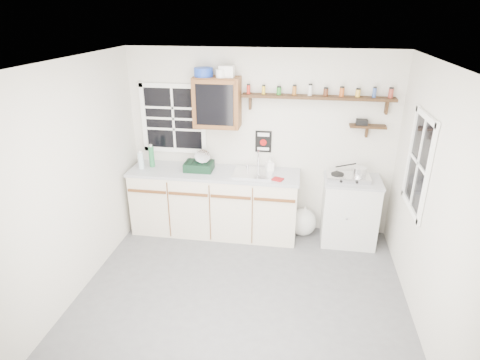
% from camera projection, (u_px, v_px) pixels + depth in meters
% --- Properties ---
extents(room, '(3.64, 3.24, 2.54)m').
position_uv_depth(room, '(242.00, 192.00, 4.02)').
color(room, '#535356').
rests_on(room, ground).
extents(main_cabinet, '(2.31, 0.63, 0.92)m').
position_uv_depth(main_cabinet, '(215.00, 202.00, 5.59)').
color(main_cabinet, beige).
rests_on(main_cabinet, floor).
extents(right_cabinet, '(0.73, 0.57, 0.91)m').
position_uv_depth(right_cabinet, '(349.00, 211.00, 5.35)').
color(right_cabinet, silver).
rests_on(right_cabinet, floor).
extents(sink, '(0.52, 0.44, 0.29)m').
position_uv_depth(sink, '(253.00, 173.00, 5.34)').
color(sink, silver).
rests_on(sink, main_cabinet).
extents(upper_cabinet, '(0.60, 0.32, 0.65)m').
position_uv_depth(upper_cabinet, '(217.00, 102.00, 5.18)').
color(upper_cabinet, '#5F2E17').
rests_on(upper_cabinet, wall_back).
extents(upper_cabinet_clutter, '(0.51, 0.24, 0.14)m').
position_uv_depth(upper_cabinet_clutter, '(213.00, 72.00, 5.04)').
color(upper_cabinet_clutter, '#193AA7').
rests_on(upper_cabinet_clutter, upper_cabinet).
extents(spice_shelf, '(1.91, 0.18, 0.35)m').
position_uv_depth(spice_shelf, '(319.00, 96.00, 5.02)').
color(spice_shelf, black).
rests_on(spice_shelf, wall_back).
extents(secondary_shelf, '(0.45, 0.16, 0.24)m').
position_uv_depth(secondary_shelf, '(366.00, 126.00, 5.08)').
color(secondary_shelf, black).
rests_on(secondary_shelf, wall_back).
extents(warning_sign, '(0.22, 0.02, 0.30)m').
position_uv_depth(warning_sign, '(263.00, 142.00, 5.44)').
color(warning_sign, black).
rests_on(warning_sign, wall_back).
extents(window_back, '(0.93, 0.03, 0.98)m').
position_uv_depth(window_back, '(173.00, 119.00, 5.51)').
color(window_back, black).
rests_on(window_back, wall_back).
extents(window_right, '(0.03, 0.78, 1.08)m').
position_uv_depth(window_right, '(419.00, 164.00, 4.18)').
color(window_right, black).
rests_on(window_right, wall_back).
extents(water_bottles, '(0.20, 0.16, 0.32)m').
position_uv_depth(water_bottles, '(147.00, 158.00, 5.49)').
color(water_bottles, silver).
rests_on(water_bottles, main_cabinet).
extents(dish_rack, '(0.38, 0.30, 0.28)m').
position_uv_depth(dish_rack, '(200.00, 164.00, 5.42)').
color(dish_rack, black).
rests_on(dish_rack, main_cabinet).
extents(soap_bottle, '(0.12, 0.12, 0.20)m').
position_uv_depth(soap_bottle, '(270.00, 165.00, 5.36)').
color(soap_bottle, silver).
rests_on(soap_bottle, main_cabinet).
extents(rag, '(0.16, 0.15, 0.02)m').
position_uv_depth(rag, '(278.00, 179.00, 5.13)').
color(rag, maroon).
rests_on(rag, main_cabinet).
extents(hotplate, '(0.55, 0.31, 0.08)m').
position_uv_depth(hotplate, '(348.00, 177.00, 5.15)').
color(hotplate, silver).
rests_on(hotplate, right_cabinet).
extents(saucepan, '(0.37, 0.31, 0.18)m').
position_uv_depth(saucepan, '(359.00, 171.00, 5.10)').
color(saucepan, silver).
rests_on(saucepan, hotplate).
extents(trash_bag, '(0.40, 0.36, 0.46)m').
position_uv_depth(trash_bag, '(303.00, 222.00, 5.61)').
color(trash_bag, silver).
rests_on(trash_bag, floor).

